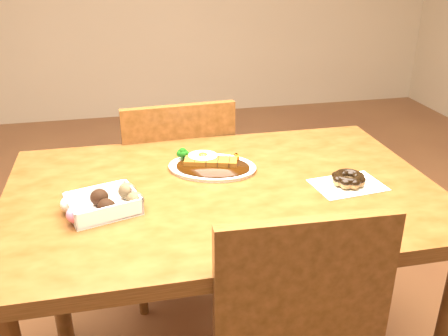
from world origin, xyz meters
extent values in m
cube|color=#46290E|center=(0.00, 0.00, 0.73)|extent=(1.20, 0.80, 0.04)
cylinder|color=#46290E|center=(-0.54, 0.34, 0.35)|extent=(0.06, 0.06, 0.71)
cylinder|color=#46290E|center=(0.54, 0.34, 0.35)|extent=(0.06, 0.06, 0.71)
cube|color=#46290E|center=(-0.08, 0.60, 0.43)|extent=(0.44, 0.44, 0.04)
cylinder|color=#46290E|center=(0.08, 0.78, 0.21)|extent=(0.04, 0.04, 0.41)
cylinder|color=#46290E|center=(-0.26, 0.76, 0.21)|extent=(0.04, 0.04, 0.41)
cylinder|color=#46290E|center=(0.10, 0.44, 0.21)|extent=(0.04, 0.04, 0.41)
cylinder|color=#46290E|center=(-0.24, 0.42, 0.21)|extent=(0.04, 0.04, 0.41)
cube|color=#46290E|center=(-0.07, 0.41, 0.67)|extent=(0.40, 0.05, 0.40)
cube|color=#46290E|center=(0.09, -0.41, 0.67)|extent=(0.40, 0.04, 0.40)
ellipsoid|color=white|center=(-0.01, 0.13, 0.76)|extent=(0.31, 0.27, 0.01)
ellipsoid|color=black|center=(-0.01, 0.11, 0.76)|extent=(0.26, 0.22, 0.01)
cube|color=#6B380C|center=(-0.01, 0.13, 0.77)|extent=(0.17, 0.10, 0.02)
ellipsoid|color=white|center=(-0.03, 0.16, 0.78)|extent=(0.11, 0.10, 0.01)
ellipsoid|color=#FFB214|center=(-0.03, 0.16, 0.78)|extent=(0.03, 0.03, 0.02)
cube|color=white|center=(-0.33, -0.07, 0.77)|extent=(0.20, 0.18, 0.05)
ellipsoid|color=pink|center=(-0.39, -0.12, 0.78)|extent=(0.05, 0.05, 0.04)
ellipsoid|color=black|center=(-0.32, -0.10, 0.78)|extent=(0.05, 0.05, 0.04)
ellipsoid|color=black|center=(-0.25, -0.08, 0.78)|extent=(0.05, 0.05, 0.04)
ellipsoid|color=beige|center=(-0.41, -0.06, 0.78)|extent=(0.05, 0.05, 0.04)
ellipsoid|color=black|center=(-0.34, -0.04, 0.78)|extent=(0.05, 0.05, 0.04)
ellipsoid|color=black|center=(-0.26, -0.02, 0.78)|extent=(0.05, 0.05, 0.04)
cube|color=silver|center=(0.35, -0.06, 0.75)|extent=(0.21, 0.16, 0.00)
torus|color=olive|center=(0.35, -0.06, 0.77)|extent=(0.10, 0.10, 0.03)
torus|color=black|center=(0.35, -0.06, 0.78)|extent=(0.09, 0.09, 0.02)
camera|label=1|loc=(-0.26, -1.22, 1.38)|focal=40.00mm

